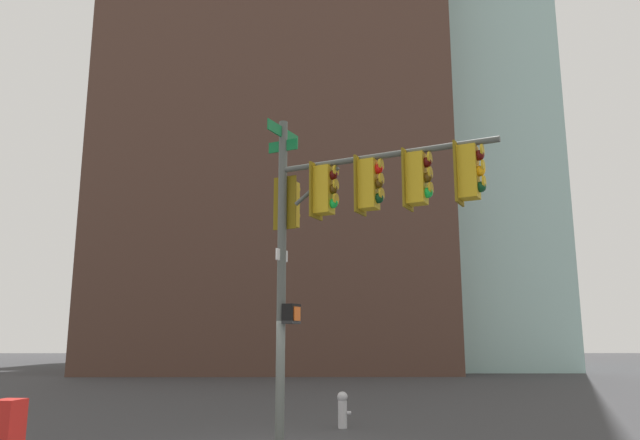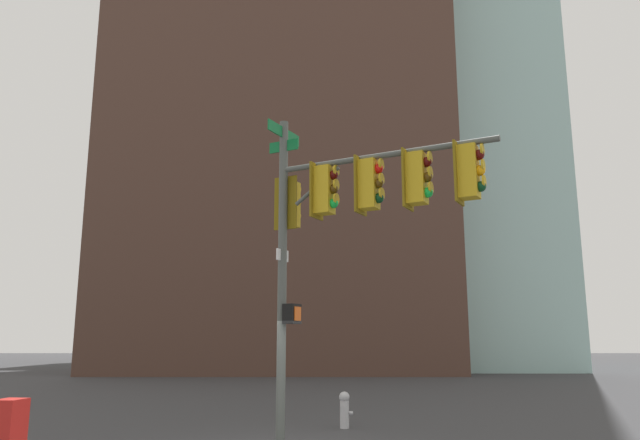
{
  "view_description": "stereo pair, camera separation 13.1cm",
  "coord_description": "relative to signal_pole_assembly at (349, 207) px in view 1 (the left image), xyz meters",
  "views": [
    {
      "loc": [
        0.63,
        -12.16,
        2.09
      ],
      "look_at": [
        0.77,
        0.01,
        4.53
      ],
      "focal_mm": 33.98,
      "sensor_mm": 36.0,
      "label": 1
    },
    {
      "loc": [
        0.76,
        -12.16,
        2.09
      ],
      "look_at": [
        0.77,
        0.01,
        4.53
      ],
      "focal_mm": 33.98,
      "sensor_mm": 36.0,
      "label": 2
    }
  ],
  "objects": [
    {
      "name": "signal_pole_assembly",
      "position": [
        0.0,
        0.0,
        0.0
      ],
      "size": [
        4.41,
        2.74,
        6.81
      ],
      "rotation": [
        0.0,
        0.0,
        5.8
      ],
      "color": "#4C514C",
      "rests_on": "ground_plane"
    },
    {
      "name": "fire_hydrant",
      "position": [
        0.01,
        3.6,
        -4.29
      ],
      "size": [
        0.34,
        0.26,
        0.87
      ],
      "color": "#B2B2B7",
      "rests_on": "ground_plane"
    },
    {
      "name": "newspaper_box",
      "position": [
        -6.28,
        -0.37,
        -4.24
      ],
      "size": [
        0.5,
        0.61,
        1.05
      ],
      "primitive_type": "cube",
      "rotation": [
        0.0,
        0.0,
        -0.11
      ],
      "color": "red",
      "rests_on": "ground_plane"
    },
    {
      "name": "building_brick_nearside",
      "position": [
        4.08,
        46.35,
        24.75
      ],
      "size": [
        22.43,
        19.06,
        59.02
      ],
      "primitive_type": "cube",
      "color": "#845B47",
      "rests_on": "ground_plane"
    },
    {
      "name": "building_glass_tower",
      "position": [
        1.97,
        41.3,
        27.31
      ],
      "size": [
        30.88,
        24.19,
        64.14
      ],
      "primitive_type": "cube",
      "color": "#9EC6C1",
      "rests_on": "ground_plane"
    },
    {
      "name": "building_brick_midblock",
      "position": [
        -3.53,
        33.36,
        12.86
      ],
      "size": [
        23.92,
        16.18,
        35.24
      ],
      "primitive_type": "cube",
      "color": "#4C3328",
      "rests_on": "ground_plane"
    },
    {
      "name": "building_brick_farside",
      "position": [
        -7.44,
        64.26,
        21.38
      ],
      "size": [
        17.32,
        14.23,
        52.28
      ],
      "primitive_type": "cube",
      "color": "#845B47",
      "rests_on": "ground_plane"
    }
  ]
}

